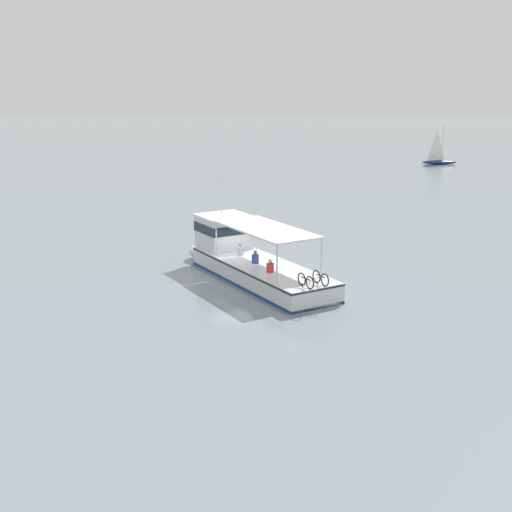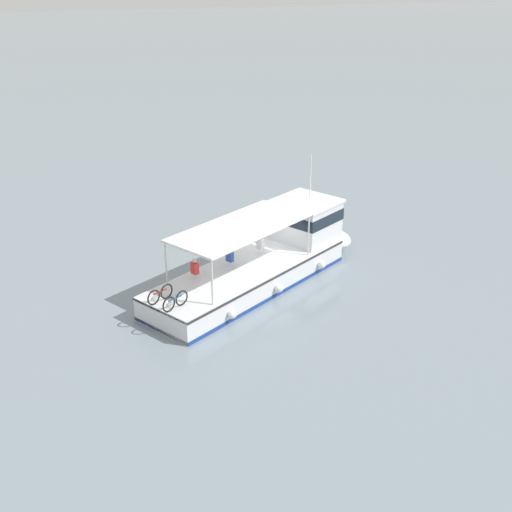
{
  "view_description": "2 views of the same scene",
  "coord_description": "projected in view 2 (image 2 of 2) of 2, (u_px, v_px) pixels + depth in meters",
  "views": [
    {
      "loc": [
        37.05,
        -0.81,
        10.72
      ],
      "look_at": [
        1.34,
        1.38,
        1.4
      ],
      "focal_mm": 46.15,
      "sensor_mm": 36.0,
      "label": 1
    },
    {
      "loc": [
        11.72,
        26.86,
        13.75
      ],
      "look_at": [
        1.34,
        1.38,
        1.4
      ],
      "focal_mm": 45.8,
      "sensor_mm": 36.0,
      "label": 2
    }
  ],
  "objects": [
    {
      "name": "ground_plane",
      "position": [
        270.0,
        267.0,
        32.35
      ],
      "size": [
        400.0,
        400.0,
        0.0
      ],
      "primitive_type": "plane",
      "color": "gray"
    },
    {
      "name": "ferry_main",
      "position": [
        270.0,
        257.0,
        31.01
      ],
      "size": [
        12.7,
        8.59,
        5.32
      ],
      "color": "silver",
      "rests_on": "ground"
    }
  ]
}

